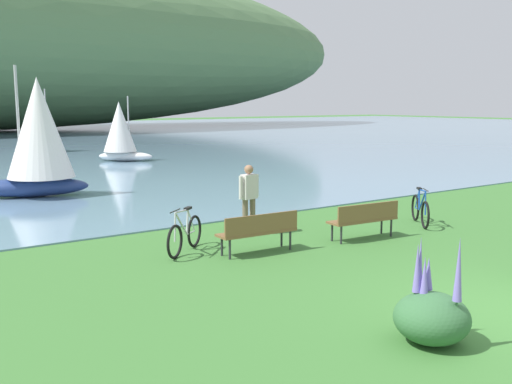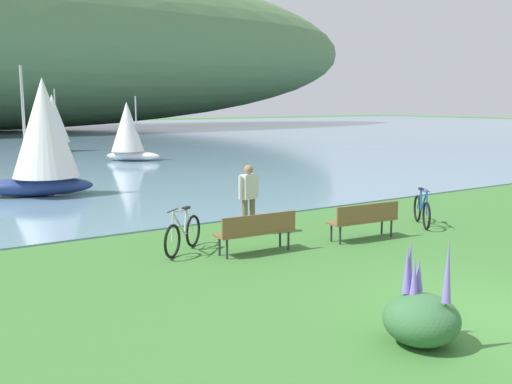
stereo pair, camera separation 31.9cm
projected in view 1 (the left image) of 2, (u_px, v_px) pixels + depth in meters
park_bench_near_camera at (365, 218)px, 13.90m from camera, size 1.83×0.62×0.88m
park_bench_further_along at (259, 230)px, 12.61m from camera, size 1.82×0.57×0.88m
bicycle_leaning_near_bench at (420, 210)px, 15.59m from camera, size 1.10×1.46×1.01m
bicycle_beside_path at (185, 235)px, 12.69m from camera, size 1.43×1.14×1.01m
person_at_shoreline at (249, 195)px, 14.38m from camera, size 0.61×0.27×1.71m
echium_bush_beside_closest at (432, 315)px, 7.94m from camera, size 1.02×1.02×1.52m
sailboat_nearest_to_shore at (120, 131)px, 31.72m from camera, size 2.82×2.72×3.48m
sailboat_toward_hillside at (44, 122)px, 37.58m from camera, size 2.88×3.37×3.99m
sailboat_far_off at (38, 136)px, 19.74m from camera, size 3.85×2.82×4.36m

